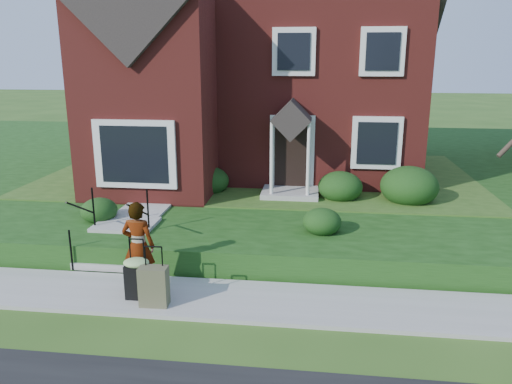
% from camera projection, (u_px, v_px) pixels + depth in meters
% --- Properties ---
extents(ground, '(120.00, 120.00, 0.00)m').
position_uv_depth(ground, '(210.00, 301.00, 9.43)').
color(ground, '#2D5119').
rests_on(ground, ground).
extents(sidewalk, '(60.00, 1.60, 0.08)m').
position_uv_depth(sidewalk, '(210.00, 299.00, 9.42)').
color(sidewalk, '#9E9B93').
rests_on(sidewalk, ground).
extents(terrace, '(44.00, 20.00, 0.60)m').
position_uv_depth(terrace, '(370.00, 168.00, 19.32)').
color(terrace, '#183E10').
rests_on(terrace, ground).
extents(walkway, '(1.20, 6.00, 0.06)m').
position_uv_depth(walkway, '(161.00, 195.00, 14.35)').
color(walkway, '#9E9B93').
rests_on(walkway, terrace).
extents(main_house, '(10.40, 10.20, 9.40)m').
position_uv_depth(main_house, '(259.00, 33.00, 17.28)').
color(main_house, maroon).
rests_on(main_house, terrace).
extents(front_steps, '(1.40, 2.02, 1.50)m').
position_uv_depth(front_steps, '(119.00, 238.00, 11.37)').
color(front_steps, '#9E9B93').
rests_on(front_steps, ground).
extents(foundation_shrubs, '(10.36, 4.20, 1.10)m').
position_uv_depth(foundation_shrubs, '(285.00, 184.00, 13.83)').
color(foundation_shrubs, black).
rests_on(foundation_shrubs, terrace).
extents(woman, '(0.67, 0.46, 1.76)m').
position_uv_depth(woman, '(139.00, 246.00, 9.53)').
color(woman, '#999999').
rests_on(woman, sidewalk).
extents(suitcase_black, '(0.49, 0.40, 1.16)m').
position_uv_depth(suitcase_black, '(137.00, 276.00, 9.25)').
color(suitcase_black, black).
rests_on(suitcase_black, sidewalk).
extents(suitcase_olive, '(0.52, 0.30, 1.12)m').
position_uv_depth(suitcase_olive, '(154.00, 286.00, 9.00)').
color(suitcase_olive, brown).
rests_on(suitcase_olive, sidewalk).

